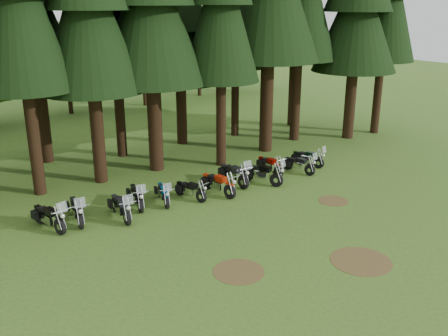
{
  "coord_description": "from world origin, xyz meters",
  "views": [
    {
      "loc": [
        -12.3,
        -13.98,
        8.85
      ],
      "look_at": [
        1.45,
        5.0,
        1.0
      ],
      "focal_mm": 40.0,
      "sensor_mm": 36.0,
      "label": 1
    }
  ],
  "objects_px": {
    "motorcycle_8": "(262,174)",
    "motorcycle_6": "(218,184)",
    "motorcycle_2": "(121,208)",
    "motorcycle_11": "(308,158)",
    "motorcycle_9": "(270,165)",
    "motorcycle_5": "(190,191)",
    "motorcycle_4": "(163,194)",
    "motorcycle_3": "(137,197)",
    "motorcycle_7": "(234,175)",
    "motorcycle_0": "(49,218)",
    "motorcycle_1": "(77,211)",
    "motorcycle_10": "(299,165)"
  },
  "relations": [
    {
      "from": "motorcycle_4",
      "to": "motorcycle_7",
      "type": "height_order",
      "value": "motorcycle_7"
    },
    {
      "from": "motorcycle_2",
      "to": "motorcycle_5",
      "type": "xyz_separation_m",
      "value": [
        3.6,
        0.16,
        -0.08
      ]
    },
    {
      "from": "motorcycle_2",
      "to": "motorcycle_8",
      "type": "bearing_deg",
      "value": 4.9
    },
    {
      "from": "motorcycle_4",
      "to": "motorcycle_10",
      "type": "height_order",
      "value": "motorcycle_10"
    },
    {
      "from": "motorcycle_8",
      "to": "motorcycle_9",
      "type": "distance_m",
      "value": 1.71
    },
    {
      "from": "motorcycle_9",
      "to": "motorcycle_4",
      "type": "bearing_deg",
      "value": -175.39
    },
    {
      "from": "motorcycle_3",
      "to": "motorcycle_7",
      "type": "distance_m",
      "value": 5.3
    },
    {
      "from": "motorcycle_2",
      "to": "motorcycle_10",
      "type": "xyz_separation_m",
      "value": [
        10.4,
        -0.09,
        -0.05
      ]
    },
    {
      "from": "motorcycle_8",
      "to": "motorcycle_5",
      "type": "bearing_deg",
      "value": 152.43
    },
    {
      "from": "motorcycle_3",
      "to": "motorcycle_7",
      "type": "height_order",
      "value": "motorcycle_7"
    },
    {
      "from": "motorcycle_3",
      "to": "motorcycle_6",
      "type": "bearing_deg",
      "value": 1.2
    },
    {
      "from": "motorcycle_3",
      "to": "motorcycle_6",
      "type": "relative_size",
      "value": 0.94
    },
    {
      "from": "motorcycle_9",
      "to": "motorcycle_11",
      "type": "xyz_separation_m",
      "value": [
        2.58,
        -0.28,
        0.0
      ]
    },
    {
      "from": "motorcycle_3",
      "to": "motorcycle_5",
      "type": "distance_m",
      "value": 2.53
    },
    {
      "from": "motorcycle_8",
      "to": "motorcycle_9",
      "type": "relative_size",
      "value": 1.1
    },
    {
      "from": "motorcycle_9",
      "to": "motorcycle_11",
      "type": "distance_m",
      "value": 2.6
    },
    {
      "from": "motorcycle_3",
      "to": "motorcycle_0",
      "type": "bearing_deg",
      "value": -164.7
    },
    {
      "from": "motorcycle_1",
      "to": "motorcycle_9",
      "type": "xyz_separation_m",
      "value": [
        10.68,
        -0.02,
        -0.05
      ]
    },
    {
      "from": "motorcycle_2",
      "to": "motorcycle_9",
      "type": "bearing_deg",
      "value": 11.56
    },
    {
      "from": "motorcycle_0",
      "to": "motorcycle_10",
      "type": "xyz_separation_m",
      "value": [
        13.21,
        -0.83,
        -0.06
      ]
    },
    {
      "from": "motorcycle_4",
      "to": "motorcycle_5",
      "type": "bearing_deg",
      "value": 4.21
    },
    {
      "from": "motorcycle_5",
      "to": "motorcycle_8",
      "type": "relative_size",
      "value": 0.84
    },
    {
      "from": "motorcycle_7",
      "to": "motorcycle_2",
      "type": "bearing_deg",
      "value": -173.8
    },
    {
      "from": "motorcycle_2",
      "to": "motorcycle_6",
      "type": "relative_size",
      "value": 0.98
    },
    {
      "from": "motorcycle_0",
      "to": "motorcycle_9",
      "type": "distance_m",
      "value": 11.85
    },
    {
      "from": "motorcycle_5",
      "to": "motorcycle_7",
      "type": "relative_size",
      "value": 0.8
    },
    {
      "from": "motorcycle_3",
      "to": "motorcycle_10",
      "type": "bearing_deg",
      "value": 8.92
    },
    {
      "from": "motorcycle_0",
      "to": "motorcycle_2",
      "type": "bearing_deg",
      "value": -27.39
    },
    {
      "from": "motorcycle_3",
      "to": "motorcycle_9",
      "type": "relative_size",
      "value": 1.05
    },
    {
      "from": "motorcycle_5",
      "to": "motorcycle_1",
      "type": "bearing_deg",
      "value": 159.53
    },
    {
      "from": "motorcycle_3",
      "to": "motorcycle_10",
      "type": "height_order",
      "value": "motorcycle_3"
    },
    {
      "from": "motorcycle_5",
      "to": "motorcycle_10",
      "type": "height_order",
      "value": "motorcycle_10"
    },
    {
      "from": "motorcycle_5",
      "to": "motorcycle_10",
      "type": "bearing_deg",
      "value": -15.73
    },
    {
      "from": "motorcycle_8",
      "to": "motorcycle_6",
      "type": "bearing_deg",
      "value": 155.03
    },
    {
      "from": "motorcycle_9",
      "to": "motorcycle_2",
      "type": "bearing_deg",
      "value": -173.11
    },
    {
      "from": "motorcycle_4",
      "to": "motorcycle_5",
      "type": "xyz_separation_m",
      "value": [
        1.27,
        -0.31,
        -0.02
      ]
    },
    {
      "from": "motorcycle_2",
      "to": "motorcycle_3",
      "type": "bearing_deg",
      "value": 41.74
    },
    {
      "from": "motorcycle_0",
      "to": "motorcycle_7",
      "type": "height_order",
      "value": "motorcycle_7"
    },
    {
      "from": "motorcycle_0",
      "to": "motorcycle_10",
      "type": "relative_size",
      "value": 1.12
    },
    {
      "from": "motorcycle_1",
      "to": "motorcycle_10",
      "type": "relative_size",
      "value": 1.13
    },
    {
      "from": "motorcycle_0",
      "to": "motorcycle_11",
      "type": "height_order",
      "value": "motorcycle_0"
    },
    {
      "from": "motorcycle_5",
      "to": "motorcycle_8",
      "type": "distance_m",
      "value": 4.08
    },
    {
      "from": "motorcycle_3",
      "to": "motorcycle_7",
      "type": "relative_size",
      "value": 0.91
    },
    {
      "from": "motorcycle_4",
      "to": "motorcycle_11",
      "type": "height_order",
      "value": "motorcycle_11"
    },
    {
      "from": "motorcycle_0",
      "to": "motorcycle_7",
      "type": "relative_size",
      "value": 0.95
    },
    {
      "from": "motorcycle_3",
      "to": "motorcycle_6",
      "type": "xyz_separation_m",
      "value": [
        3.85,
        -0.9,
        0.02
      ]
    },
    {
      "from": "motorcycle_6",
      "to": "motorcycle_7",
      "type": "bearing_deg",
      "value": 16.94
    },
    {
      "from": "motorcycle_1",
      "to": "motorcycle_5",
      "type": "distance_m",
      "value": 5.28
    },
    {
      "from": "motorcycle_11",
      "to": "motorcycle_2",
      "type": "bearing_deg",
      "value": 165.64
    },
    {
      "from": "motorcycle_2",
      "to": "motorcycle_4",
      "type": "relative_size",
      "value": 1.14
    }
  ]
}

